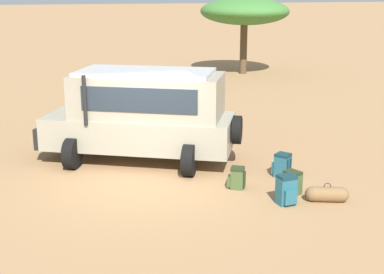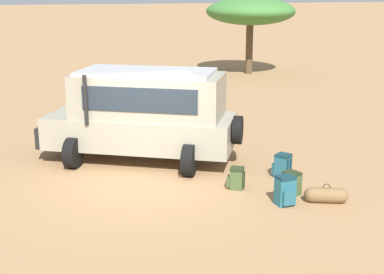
{
  "view_description": "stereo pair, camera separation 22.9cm",
  "coord_description": "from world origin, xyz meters",
  "px_view_note": "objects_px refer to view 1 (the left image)",
  "views": [
    {
      "loc": [
        -2.7,
        -11.73,
        4.45
      ],
      "look_at": [
        1.13,
        0.1,
        1.0
      ],
      "focal_mm": 50.0,
      "sensor_mm": 36.0,
      "label": 1
    },
    {
      "loc": [
        -2.48,
        -11.8,
        4.45
      ],
      "look_at": [
        1.13,
        0.1,
        1.0
      ],
      "focal_mm": 50.0,
      "sensor_mm": 36.0,
      "label": 2
    }
  ],
  "objects_px": {
    "backpack_beside_front_wheel": "(237,178)",
    "backpack_cluster_center": "(292,183)",
    "backpack_near_rear_wheel": "(282,165)",
    "safari_vehicle": "(143,114)",
    "backpack_outermost": "(287,190)",
    "duffel_bag_low_black_case": "(327,194)",
    "acacia_tree_centre_back": "(244,12)"
  },
  "relations": [
    {
      "from": "backpack_beside_front_wheel",
      "to": "backpack_cluster_center",
      "type": "bearing_deg",
      "value": -34.19
    },
    {
      "from": "backpack_beside_front_wheel",
      "to": "backpack_outermost",
      "type": "xyz_separation_m",
      "value": [
        0.64,
        -1.21,
        0.07
      ]
    },
    {
      "from": "backpack_near_rear_wheel",
      "to": "backpack_outermost",
      "type": "distance_m",
      "value": 1.76
    },
    {
      "from": "safari_vehicle",
      "to": "backpack_outermost",
      "type": "distance_m",
      "value": 4.58
    },
    {
      "from": "backpack_beside_front_wheel",
      "to": "acacia_tree_centre_back",
      "type": "bearing_deg",
      "value": 66.38
    },
    {
      "from": "backpack_near_rear_wheel",
      "to": "duffel_bag_low_black_case",
      "type": "bearing_deg",
      "value": -83.85
    },
    {
      "from": "safari_vehicle",
      "to": "backpack_outermost",
      "type": "relative_size",
      "value": 8.21
    },
    {
      "from": "backpack_outermost",
      "to": "duffel_bag_low_black_case",
      "type": "relative_size",
      "value": 0.72
    },
    {
      "from": "safari_vehicle",
      "to": "backpack_cluster_center",
      "type": "relative_size",
      "value": 10.02
    },
    {
      "from": "backpack_cluster_center",
      "to": "acacia_tree_centre_back",
      "type": "bearing_deg",
      "value": 70.35
    },
    {
      "from": "backpack_cluster_center",
      "to": "backpack_near_rear_wheel",
      "type": "relative_size",
      "value": 0.9
    },
    {
      "from": "backpack_cluster_center",
      "to": "backpack_outermost",
      "type": "bearing_deg",
      "value": -128.53
    },
    {
      "from": "safari_vehicle",
      "to": "duffel_bag_low_black_case",
      "type": "xyz_separation_m",
      "value": [
        3.12,
        -4.03,
        -1.13
      ]
    },
    {
      "from": "safari_vehicle",
      "to": "backpack_cluster_center",
      "type": "bearing_deg",
      "value": -52.4
    },
    {
      "from": "backpack_near_rear_wheel",
      "to": "acacia_tree_centre_back",
      "type": "relative_size",
      "value": 0.12
    },
    {
      "from": "backpack_near_rear_wheel",
      "to": "duffel_bag_low_black_case",
      "type": "xyz_separation_m",
      "value": [
        0.19,
        -1.74,
        -0.12
      ]
    },
    {
      "from": "acacia_tree_centre_back",
      "to": "backpack_outermost",
      "type": "bearing_deg",
      "value": -110.3
    },
    {
      "from": "backpack_outermost",
      "to": "duffel_bag_low_black_case",
      "type": "bearing_deg",
      "value": -8.55
    },
    {
      "from": "backpack_near_rear_wheel",
      "to": "backpack_outermost",
      "type": "height_order",
      "value": "backpack_outermost"
    },
    {
      "from": "backpack_beside_front_wheel",
      "to": "backpack_near_rear_wheel",
      "type": "bearing_deg",
      "value": 16.35
    },
    {
      "from": "backpack_outermost",
      "to": "duffel_bag_low_black_case",
      "type": "xyz_separation_m",
      "value": [
        0.91,
        -0.14,
        -0.15
      ]
    },
    {
      "from": "backpack_beside_front_wheel",
      "to": "backpack_cluster_center",
      "type": "height_order",
      "value": "backpack_cluster_center"
    },
    {
      "from": "acacia_tree_centre_back",
      "to": "safari_vehicle",
      "type": "bearing_deg",
      "value": -122.7
    },
    {
      "from": "backpack_near_rear_wheel",
      "to": "safari_vehicle",
      "type": "bearing_deg",
      "value": 142.07
    },
    {
      "from": "backpack_cluster_center",
      "to": "backpack_outermost",
      "type": "relative_size",
      "value": 0.82
    },
    {
      "from": "backpack_beside_front_wheel",
      "to": "duffel_bag_low_black_case",
      "type": "distance_m",
      "value": 2.05
    },
    {
      "from": "backpack_beside_front_wheel",
      "to": "duffel_bag_low_black_case",
      "type": "height_order",
      "value": "backpack_beside_front_wheel"
    },
    {
      "from": "backpack_near_rear_wheel",
      "to": "backpack_outermost",
      "type": "relative_size",
      "value": 0.91
    },
    {
      "from": "backpack_beside_front_wheel",
      "to": "backpack_outermost",
      "type": "relative_size",
      "value": 0.78
    },
    {
      "from": "backpack_beside_front_wheel",
      "to": "backpack_cluster_center",
      "type": "xyz_separation_m",
      "value": [
        1.04,
        -0.71,
        0.01
      ]
    },
    {
      "from": "duffel_bag_low_black_case",
      "to": "backpack_outermost",
      "type": "bearing_deg",
      "value": 171.45
    },
    {
      "from": "backpack_near_rear_wheel",
      "to": "acacia_tree_centre_back",
      "type": "height_order",
      "value": "acacia_tree_centre_back"
    }
  ]
}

